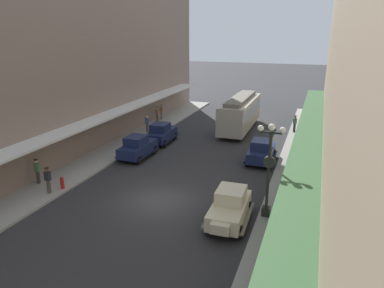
% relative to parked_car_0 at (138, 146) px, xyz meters
% --- Properties ---
extents(ground_plane, '(200.00, 200.00, 0.00)m').
position_rel_parked_car_0_xyz_m(ground_plane, '(4.81, -6.49, -0.94)').
color(ground_plane, '#2D2D30').
extents(sidewalk_left, '(3.00, 60.00, 0.15)m').
position_rel_parked_car_0_xyz_m(sidewalk_left, '(-2.69, -6.49, -0.87)').
color(sidewalk_left, '#99968E').
rests_on(sidewalk_left, ground).
extents(sidewalk_right, '(3.00, 60.00, 0.15)m').
position_rel_parked_car_0_xyz_m(sidewalk_right, '(12.31, -6.49, -0.87)').
color(sidewalk_right, '#99968E').
rests_on(sidewalk_right, ground).
extents(building_row_left, '(4.30, 60.00, 20.80)m').
position_rel_parked_car_0_xyz_m(building_row_left, '(-5.43, -6.49, 9.45)').
color(building_row_left, gray).
rests_on(building_row_left, ground).
extents(building_row_right, '(4.30, 60.00, 16.50)m').
position_rel_parked_car_0_xyz_m(building_row_right, '(15.04, -6.49, 7.30)').
color(building_row_right, gray).
rests_on(building_row_right, ground).
extents(parked_car_0, '(2.19, 4.28, 1.84)m').
position_rel_parked_car_0_xyz_m(parked_car_0, '(0.00, 0.00, 0.00)').
color(parked_car_0, '#19234C').
rests_on(parked_car_0, ground).
extents(parked_car_1, '(2.17, 4.27, 1.84)m').
position_rel_parked_car_0_xyz_m(parked_car_1, '(9.52, 2.30, 0.00)').
color(parked_car_1, '#19234C').
rests_on(parked_car_1, ground).
extents(parked_car_2, '(2.24, 4.30, 1.84)m').
position_rel_parked_car_0_xyz_m(parked_car_2, '(9.45, -7.51, 0.00)').
color(parked_car_2, beige).
rests_on(parked_car_2, ground).
extents(parked_car_3, '(2.24, 4.30, 1.84)m').
position_rel_parked_car_0_xyz_m(parked_car_3, '(0.09, 4.37, 0.00)').
color(parked_car_3, '#19234C').
rests_on(parked_car_3, ground).
extents(streetcar, '(2.57, 9.61, 3.46)m').
position_rel_parked_car_0_xyz_m(streetcar, '(5.87, 11.16, 0.96)').
color(streetcar, '#ADA899').
rests_on(streetcar, ground).
extents(lamp_post_with_clock, '(1.42, 0.44, 5.16)m').
position_rel_parked_car_0_xyz_m(lamp_post_with_clock, '(11.21, -6.41, 2.04)').
color(lamp_post_with_clock, black).
rests_on(lamp_post_with_clock, sidewalk_right).
extents(fire_hydrant, '(0.24, 0.24, 0.82)m').
position_rel_parked_car_0_xyz_m(fire_hydrant, '(-1.54, -7.28, -0.38)').
color(fire_hydrant, '#B21E19').
rests_on(fire_hydrant, sidewalk_left).
extents(pedestrian_0, '(0.36, 0.28, 1.67)m').
position_rel_parked_car_0_xyz_m(pedestrian_0, '(-1.90, -8.07, 0.07)').
color(pedestrian_0, '#4C4238').
rests_on(pedestrian_0, sidewalk_left).
extents(pedestrian_1, '(0.36, 0.28, 1.67)m').
position_rel_parked_car_0_xyz_m(pedestrian_1, '(11.30, 11.67, 0.07)').
color(pedestrian_1, '#2D2D33').
rests_on(pedestrian_1, sidewalk_right).
extents(pedestrian_2, '(0.36, 0.28, 1.67)m').
position_rel_parked_car_0_xyz_m(pedestrian_2, '(-3.36, 10.94, 0.07)').
color(pedestrian_2, '#4C4238').
rests_on(pedestrian_2, sidewalk_left).
extents(pedestrian_3, '(0.36, 0.24, 1.64)m').
position_rel_parked_car_0_xyz_m(pedestrian_3, '(-2.53, 6.77, 0.05)').
color(pedestrian_3, '#4C4238').
rests_on(pedestrian_3, sidewalk_left).
extents(pedestrian_4, '(0.36, 0.28, 1.67)m').
position_rel_parked_car_0_xyz_m(pedestrian_4, '(-3.42, 12.17, 0.07)').
color(pedestrian_4, slate).
rests_on(pedestrian_4, sidewalk_left).
extents(pedestrian_5, '(0.36, 0.28, 1.67)m').
position_rel_parked_car_0_xyz_m(pedestrian_5, '(-3.60, -7.10, 0.07)').
color(pedestrian_5, '#2D2D33').
rests_on(pedestrian_5, sidewalk_left).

